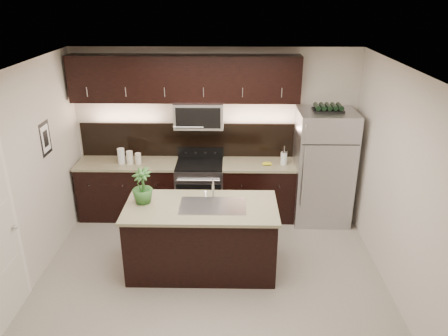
{
  "coord_description": "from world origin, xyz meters",
  "views": [
    {
      "loc": [
        0.26,
        -4.76,
        3.53
      ],
      "look_at": [
        0.16,
        0.55,
        1.32
      ],
      "focal_mm": 35.0,
      "sensor_mm": 36.0,
      "label": 1
    }
  ],
  "objects": [
    {
      "name": "ground",
      "position": [
        0.0,
        0.0,
        0.0
      ],
      "size": [
        4.5,
        4.5,
        0.0
      ],
      "primitive_type": "plane",
      "color": "gray",
      "rests_on": "ground"
    },
    {
      "name": "room_walls",
      "position": [
        -0.11,
        -0.04,
        1.7
      ],
      "size": [
        4.52,
        4.02,
        2.71
      ],
      "color": "beige",
      "rests_on": "ground"
    },
    {
      "name": "counter_run",
      "position": [
        -0.46,
        1.69,
        0.47
      ],
      "size": [
        3.51,
        0.65,
        0.94
      ],
      "color": "black",
      "rests_on": "ground"
    },
    {
      "name": "upper_fixtures",
      "position": [
        -0.43,
        1.84,
        2.14
      ],
      "size": [
        3.49,
        0.4,
        1.66
      ],
      "color": "black",
      "rests_on": "counter_run"
    },
    {
      "name": "island",
      "position": [
        -0.13,
        0.2,
        0.47
      ],
      "size": [
        1.96,
        0.96,
        0.94
      ],
      "color": "black",
      "rests_on": "ground"
    },
    {
      "name": "sink_faucet",
      "position": [
        0.02,
        0.21,
        0.96
      ],
      "size": [
        0.84,
        0.5,
        0.28
      ],
      "color": "silver",
      "rests_on": "island"
    },
    {
      "name": "refrigerator",
      "position": [
        1.7,
        1.63,
        0.91
      ],
      "size": [
        0.87,
        0.79,
        1.81
      ],
      "primitive_type": "cube",
      "color": "#B2B2B7",
      "rests_on": "ground"
    },
    {
      "name": "wine_rack",
      "position": [
        1.7,
        1.63,
        1.86
      ],
      "size": [
        0.45,
        0.28,
        0.1
      ],
      "color": "black",
      "rests_on": "refrigerator"
    },
    {
      "name": "plant",
      "position": [
        -0.88,
        0.28,
        1.18
      ],
      "size": [
        0.35,
        0.35,
        0.47
      ],
      "primitive_type": "imported",
      "rotation": [
        0.0,
        0.0,
        -0.44
      ],
      "color": "#2E6026",
      "rests_on": "island"
    },
    {
      "name": "canisters",
      "position": [
        -1.38,
        1.64,
        1.05
      ],
      "size": [
        0.37,
        0.11,
        0.25
      ],
      "rotation": [
        0.0,
        0.0,
        -0.04
      ],
      "color": "silver",
      "rests_on": "counter_run"
    },
    {
      "name": "french_press",
      "position": [
        1.08,
        1.64,
        1.05
      ],
      "size": [
        0.1,
        0.1,
        0.3
      ],
      "rotation": [
        0.0,
        0.0,
        0.13
      ],
      "color": "silver",
      "rests_on": "counter_run"
    },
    {
      "name": "bananas",
      "position": [
        0.78,
        1.61,
        0.96
      ],
      "size": [
        0.16,
        0.13,
        0.05
      ],
      "primitive_type": "ellipsoid",
      "rotation": [
        0.0,
        0.0,
        0.05
      ],
      "color": "gold",
      "rests_on": "counter_run"
    }
  ]
}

